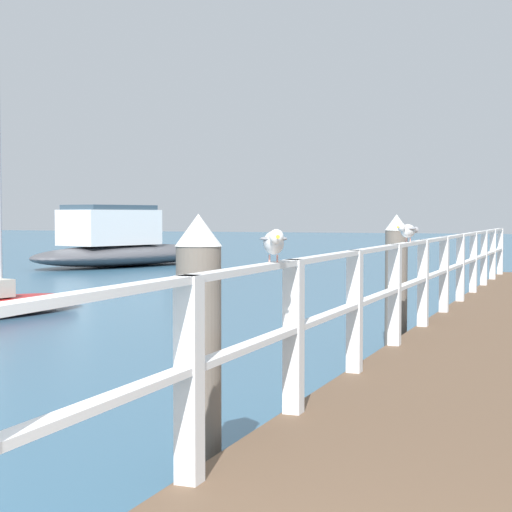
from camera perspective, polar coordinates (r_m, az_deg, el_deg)
name	(u,v)px	position (r m, az deg, el deg)	size (l,w,h in m)	color
pier_railing	(434,269)	(11.53, 11.67, -0.84)	(0.12, 18.32, 1.05)	white
dock_piling_near	(199,352)	(5.41, -3.79, -6.31)	(0.29, 0.29, 1.73)	#6B6056
dock_piling_far	(396,282)	(11.03, 9.22, -1.73)	(0.29, 0.29, 1.73)	#6B6056
seagull_foreground	(274,241)	(5.48, 1.17, 0.96)	(0.25, 0.45, 0.21)	white
seagull_background	(408,230)	(9.73, 9.96, 1.69)	(0.22, 0.47, 0.21)	white
boat_2	(122,246)	(29.57, -8.82, 0.67)	(4.99, 8.35, 2.05)	#4C4C51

